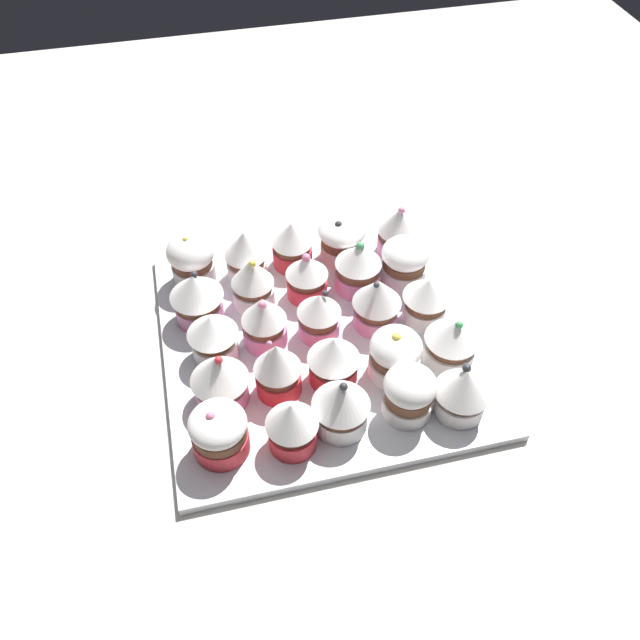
# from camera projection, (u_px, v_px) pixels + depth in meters

# --- Properties ---
(ground_plane) EXTENTS (1.80, 1.80, 0.03)m
(ground_plane) POSITION_uv_depth(u_px,v_px,m) (320.00, 349.00, 0.84)
(ground_plane) COLOR beige
(baking_tray) EXTENTS (0.39, 0.39, 0.01)m
(baking_tray) POSITION_uv_depth(u_px,v_px,m) (320.00, 339.00, 0.82)
(baking_tray) COLOR silver
(baking_tray) RESTS_ON ground_plane
(cupcake_0) EXTENTS (0.06, 0.06, 0.07)m
(cupcake_0) POSITION_uv_depth(u_px,v_px,m) (192.00, 259.00, 0.86)
(cupcake_0) COLOR white
(cupcake_0) RESTS_ON baking_tray
(cupcake_1) EXTENTS (0.07, 0.07, 0.08)m
(cupcake_1) POSITION_uv_depth(u_px,v_px,m) (197.00, 296.00, 0.81)
(cupcake_1) COLOR pink
(cupcake_1) RESTS_ON baking_tray
(cupcake_2) EXTENTS (0.06, 0.06, 0.07)m
(cupcake_2) POSITION_uv_depth(u_px,v_px,m) (213.00, 338.00, 0.77)
(cupcake_2) COLOR white
(cupcake_2) RESTS_ON baking_tray
(cupcake_3) EXTENTS (0.07, 0.07, 0.08)m
(cupcake_3) POSITION_uv_depth(u_px,v_px,m) (219.00, 378.00, 0.73)
(cupcake_3) COLOR pink
(cupcake_3) RESTS_ON baking_tray
(cupcake_4) EXTENTS (0.06, 0.06, 0.07)m
(cupcake_4) POSITION_uv_depth(u_px,v_px,m) (219.00, 432.00, 0.69)
(cupcake_4) COLOR #D1333D
(cupcake_4) RESTS_ON baking_tray
(cupcake_5) EXTENTS (0.06, 0.06, 0.08)m
(cupcake_5) POSITION_uv_depth(u_px,v_px,m) (246.00, 254.00, 0.86)
(cupcake_5) COLOR white
(cupcake_5) RESTS_ON baking_tray
(cupcake_6) EXTENTS (0.06, 0.06, 0.08)m
(cupcake_6) POSITION_uv_depth(u_px,v_px,m) (252.00, 282.00, 0.83)
(cupcake_6) COLOR white
(cupcake_6) RESTS_ON baking_tray
(cupcake_7) EXTENTS (0.06, 0.06, 0.08)m
(cupcake_7) POSITION_uv_depth(u_px,v_px,m) (264.00, 320.00, 0.79)
(cupcake_7) COLOR pink
(cupcake_7) RESTS_ON baking_tray
(cupcake_8) EXTENTS (0.06, 0.06, 0.08)m
(cupcake_8) POSITION_uv_depth(u_px,v_px,m) (278.00, 368.00, 0.73)
(cupcake_8) COLOR #D1333D
(cupcake_8) RESTS_ON baking_tray
(cupcake_9) EXTENTS (0.06, 0.06, 0.07)m
(cupcake_9) POSITION_uv_depth(u_px,v_px,m) (292.00, 424.00, 0.69)
(cupcake_9) COLOR #D1333D
(cupcake_9) RESTS_ON baking_tray
(cupcake_10) EXTENTS (0.05, 0.05, 0.07)m
(cupcake_10) POSITION_uv_depth(u_px,v_px,m) (292.00, 244.00, 0.88)
(cupcake_10) COLOR #D1333D
(cupcake_10) RESTS_ON baking_tray
(cupcake_11) EXTENTS (0.06, 0.06, 0.07)m
(cupcake_11) POSITION_uv_depth(u_px,v_px,m) (306.00, 276.00, 0.84)
(cupcake_11) COLOR #D1333D
(cupcake_11) RESTS_ON baking_tray
(cupcake_12) EXTENTS (0.05, 0.05, 0.07)m
(cupcake_12) POSITION_uv_depth(u_px,v_px,m) (323.00, 313.00, 0.80)
(cupcake_12) COLOR pink
(cupcake_12) RESTS_ON baking_tray
(cupcake_13) EXTENTS (0.06, 0.06, 0.07)m
(cupcake_13) POSITION_uv_depth(u_px,v_px,m) (330.00, 359.00, 0.75)
(cupcake_13) COLOR #D1333D
(cupcake_13) RESTS_ON baking_tray
(cupcake_14) EXTENTS (0.06, 0.06, 0.08)m
(cupcake_14) POSITION_uv_depth(u_px,v_px,m) (341.00, 404.00, 0.70)
(cupcake_14) COLOR white
(cupcake_14) RESTS_ON baking_tray
(cupcake_15) EXTENTS (0.06, 0.06, 0.07)m
(cupcake_15) POSITION_uv_depth(u_px,v_px,m) (341.00, 238.00, 0.89)
(cupcake_15) COLOR white
(cupcake_15) RESTS_ON baking_tray
(cupcake_16) EXTENTS (0.06, 0.06, 0.08)m
(cupcake_16) POSITION_uv_depth(u_px,v_px,m) (358.00, 266.00, 0.85)
(cupcake_16) COLOR pink
(cupcake_16) RESTS_ON baking_tray
(cupcake_17) EXTENTS (0.06, 0.06, 0.08)m
(cupcake_17) POSITION_uv_depth(u_px,v_px,m) (377.00, 301.00, 0.80)
(cupcake_17) COLOR pink
(cupcake_17) RESTS_ON baking_tray
(cupcake_18) EXTENTS (0.06, 0.06, 0.07)m
(cupcake_18) POSITION_uv_depth(u_px,v_px,m) (395.00, 354.00, 0.76)
(cupcake_18) COLOR white
(cupcake_18) RESTS_ON baking_tray
(cupcake_19) EXTENTS (0.06, 0.06, 0.07)m
(cupcake_19) POSITION_uv_depth(u_px,v_px,m) (409.00, 393.00, 0.72)
(cupcake_19) COLOR white
(cupcake_19) RESTS_ON baking_tray
(cupcake_20) EXTENTS (0.05, 0.05, 0.08)m
(cupcake_20) POSITION_uv_depth(u_px,v_px,m) (398.00, 231.00, 0.90)
(cupcake_20) COLOR pink
(cupcake_20) RESTS_ON baking_tray
(cupcake_21) EXTENTS (0.06, 0.06, 0.07)m
(cupcake_21) POSITION_uv_depth(u_px,v_px,m) (404.00, 262.00, 0.86)
(cupcake_21) COLOR white
(cupcake_21) RESTS_ON baking_tray
(cupcake_22) EXTENTS (0.06, 0.06, 0.07)m
(cupcake_22) POSITION_uv_depth(u_px,v_px,m) (425.00, 296.00, 0.82)
(cupcake_22) COLOR white
(cupcake_22) RESTS_ON baking_tray
(cupcake_23) EXTENTS (0.06, 0.06, 0.07)m
(cupcake_23) POSITION_uv_depth(u_px,v_px,m) (451.00, 340.00, 0.77)
(cupcake_23) COLOR white
(cupcake_23) RESTS_ON baking_tray
(cupcake_24) EXTENTS (0.06, 0.06, 0.07)m
(cupcake_24) POSITION_uv_depth(u_px,v_px,m) (463.00, 390.00, 0.72)
(cupcake_24) COLOR white
(cupcake_24) RESTS_ON baking_tray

